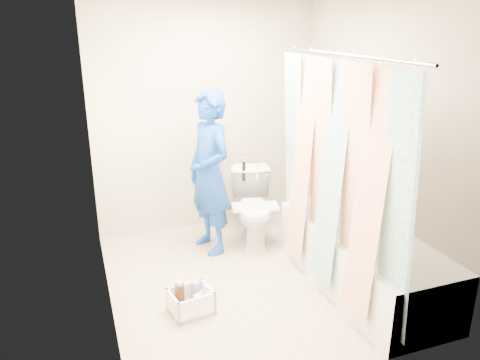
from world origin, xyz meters
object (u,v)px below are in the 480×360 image
object	(u,v)px
toilet	(254,208)
plumber	(210,174)
cleaning_caddy	(192,302)
bathtub	(362,258)

from	to	relation	value
toilet	plumber	bearing A→B (deg)	-165.90
toilet	cleaning_caddy	world-z (taller)	toilet
bathtub	plumber	xyz separation A→B (m)	(-1.01, 1.11, 0.53)
bathtub	plumber	world-z (taller)	plumber
toilet	cleaning_caddy	bearing A→B (deg)	-118.26
toilet	bathtub	bearing A→B (deg)	-49.78
bathtub	toilet	size ratio (longest dim) A/B	2.36
bathtub	cleaning_caddy	world-z (taller)	bathtub
bathtub	toilet	bearing A→B (deg)	116.27
bathtub	toilet	distance (m)	1.25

